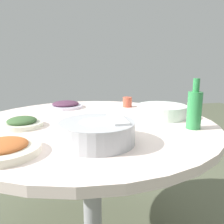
{
  "coord_description": "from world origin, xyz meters",
  "views": [
    {
      "loc": [
        -0.15,
        -1.11,
        1.04
      ],
      "look_at": [
        0.09,
        -0.08,
        0.81
      ],
      "focal_mm": 36.25,
      "sensor_mm": 36.0,
      "label": 1
    }
  ],
  "objects_px": {
    "soup_bowl": "(162,111)",
    "tea_cup_near": "(127,102)",
    "dish_eggplant": "(66,105)",
    "green_bottle": "(194,109)",
    "dish_tofu_braise": "(3,148)",
    "dish_greens": "(22,123)",
    "round_dining_table": "(91,137)",
    "rice_bowl": "(97,132)"
  },
  "relations": [
    {
      "from": "rice_bowl",
      "to": "dish_tofu_braise",
      "type": "height_order",
      "value": "rice_bowl"
    },
    {
      "from": "dish_greens",
      "to": "dish_tofu_braise",
      "type": "relative_size",
      "value": 0.79
    },
    {
      "from": "round_dining_table",
      "to": "dish_tofu_braise",
      "type": "height_order",
      "value": "dish_tofu_braise"
    },
    {
      "from": "dish_tofu_braise",
      "to": "tea_cup_near",
      "type": "distance_m",
      "value": 0.93
    },
    {
      "from": "round_dining_table",
      "to": "dish_tofu_braise",
      "type": "xyz_separation_m",
      "value": [
        -0.34,
        -0.35,
        0.1
      ]
    },
    {
      "from": "dish_eggplant",
      "to": "green_bottle",
      "type": "bearing_deg",
      "value": -48.98
    },
    {
      "from": "dish_greens",
      "to": "green_bottle",
      "type": "height_order",
      "value": "green_bottle"
    },
    {
      "from": "dish_greens",
      "to": "dish_eggplant",
      "type": "bearing_deg",
      "value": 63.09
    },
    {
      "from": "dish_greens",
      "to": "dish_tofu_braise",
      "type": "bearing_deg",
      "value": -92.24
    },
    {
      "from": "tea_cup_near",
      "to": "green_bottle",
      "type": "bearing_deg",
      "value": -75.76
    },
    {
      "from": "soup_bowl",
      "to": "tea_cup_near",
      "type": "xyz_separation_m",
      "value": [
        -0.1,
        0.32,
        0.0
      ]
    },
    {
      "from": "rice_bowl",
      "to": "dish_eggplant",
      "type": "relative_size",
      "value": 1.23
    },
    {
      "from": "round_dining_table",
      "to": "rice_bowl",
      "type": "height_order",
      "value": "rice_bowl"
    },
    {
      "from": "round_dining_table",
      "to": "dish_eggplant",
      "type": "bearing_deg",
      "value": 105.65
    },
    {
      "from": "dish_eggplant",
      "to": "green_bottle",
      "type": "distance_m",
      "value": 0.84
    },
    {
      "from": "green_bottle",
      "to": "tea_cup_near",
      "type": "bearing_deg",
      "value": 104.24
    },
    {
      "from": "rice_bowl",
      "to": "dish_greens",
      "type": "bearing_deg",
      "value": 135.97
    },
    {
      "from": "soup_bowl",
      "to": "dish_eggplant",
      "type": "relative_size",
      "value": 1.18
    },
    {
      "from": "dish_greens",
      "to": "green_bottle",
      "type": "relative_size",
      "value": 0.85
    },
    {
      "from": "soup_bowl",
      "to": "dish_greens",
      "type": "bearing_deg",
      "value": -177.7
    },
    {
      "from": "dish_eggplant",
      "to": "tea_cup_near",
      "type": "xyz_separation_m",
      "value": [
        0.41,
        -0.07,
        0.01
      ]
    },
    {
      "from": "round_dining_table",
      "to": "dish_tofu_braise",
      "type": "relative_size",
      "value": 5.14
    },
    {
      "from": "round_dining_table",
      "to": "soup_bowl",
      "type": "distance_m",
      "value": 0.41
    },
    {
      "from": "dish_eggplant",
      "to": "green_bottle",
      "type": "xyz_separation_m",
      "value": [
        0.55,
        -0.63,
        0.07
      ]
    },
    {
      "from": "round_dining_table",
      "to": "dish_tofu_braise",
      "type": "bearing_deg",
      "value": -133.88
    },
    {
      "from": "rice_bowl",
      "to": "tea_cup_near",
      "type": "bearing_deg",
      "value": 64.07
    },
    {
      "from": "dish_tofu_braise",
      "to": "green_bottle",
      "type": "xyz_separation_m",
      "value": [
        0.78,
        0.12,
        0.07
      ]
    },
    {
      "from": "soup_bowl",
      "to": "tea_cup_near",
      "type": "relative_size",
      "value": 4.04
    },
    {
      "from": "soup_bowl",
      "to": "tea_cup_near",
      "type": "distance_m",
      "value": 0.34
    },
    {
      "from": "dish_eggplant",
      "to": "tea_cup_near",
      "type": "relative_size",
      "value": 3.42
    },
    {
      "from": "green_bottle",
      "to": "dish_greens",
      "type": "bearing_deg",
      "value": 164.65
    },
    {
      "from": "green_bottle",
      "to": "tea_cup_near",
      "type": "distance_m",
      "value": 0.58
    },
    {
      "from": "soup_bowl",
      "to": "dish_tofu_braise",
      "type": "relative_size",
      "value": 1.11
    },
    {
      "from": "soup_bowl",
      "to": "dish_eggplant",
      "type": "height_order",
      "value": "soup_bowl"
    },
    {
      "from": "soup_bowl",
      "to": "dish_tofu_braise",
      "type": "distance_m",
      "value": 0.82
    },
    {
      "from": "dish_eggplant",
      "to": "dish_tofu_braise",
      "type": "distance_m",
      "value": 0.79
    },
    {
      "from": "round_dining_table",
      "to": "rice_bowl",
      "type": "distance_m",
      "value": 0.34
    },
    {
      "from": "soup_bowl",
      "to": "tea_cup_near",
      "type": "height_order",
      "value": "same"
    },
    {
      "from": "soup_bowl",
      "to": "round_dining_table",
      "type": "bearing_deg",
      "value": -179.06
    },
    {
      "from": "round_dining_table",
      "to": "dish_greens",
      "type": "relative_size",
      "value": 6.48
    },
    {
      "from": "round_dining_table",
      "to": "green_bottle",
      "type": "relative_size",
      "value": 5.5
    },
    {
      "from": "dish_eggplant",
      "to": "green_bottle",
      "type": "relative_size",
      "value": 1.0
    }
  ]
}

